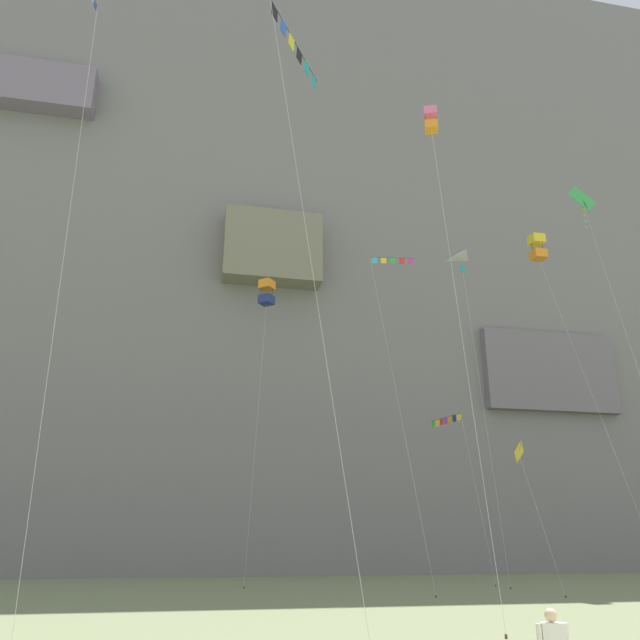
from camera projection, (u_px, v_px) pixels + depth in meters
The scene contains 11 objects.
cliff_face at pixel (260, 245), 74.95m from camera, with size 180.00×23.50×71.63m.
kite_banner_low_left at pixel (80, 35), 27.17m from camera, with size 2.07×5.10×26.69m.
kite_banner_high_left at pixel (394, 283), 43.75m from camera, with size 3.20×5.90×21.69m.
kite_box_low_right at pixel (431, 123), 28.03m from camera, with size 0.73×3.47×20.86m.
kite_box_upper_right at pixel (538, 248), 46.84m from camera, with size 2.27×6.13×24.18m.
kite_delta_far_right at pixel (469, 272), 48.82m from camera, with size 1.69×4.16×22.76m.
kite_diamond_front_field at pixel (584, 206), 46.00m from camera, with size 2.35×5.04×27.46m.
kite_banner_mid_right at pixel (448, 427), 45.36m from camera, with size 2.57×3.44×11.18m.
kite_diamond_upper_left at pixel (521, 458), 39.99m from camera, with size 1.93×5.98×8.83m.
kite_banner_near_cliff at pixel (296, 59), 28.31m from camera, with size 2.96×7.66×24.08m.
kite_box_low_center at pixel (267, 293), 49.01m from camera, with size 1.94×3.68×21.87m.
Camera 1 is at (-7.21, -8.09, 2.61)m, focal length 35.74 mm.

